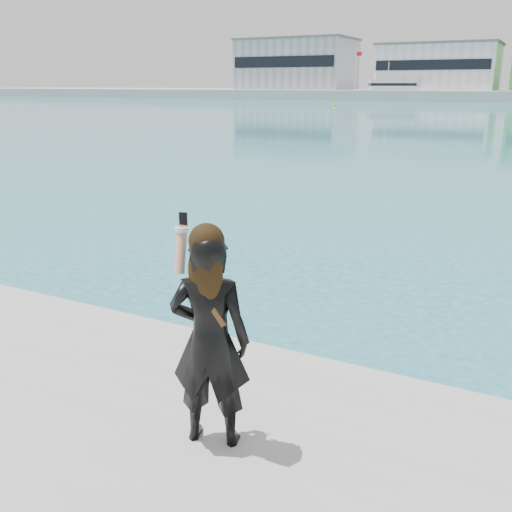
# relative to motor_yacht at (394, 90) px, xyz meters

# --- Properties ---
(ground) EXTENTS (500.00, 500.00, 0.00)m
(ground) POSITION_rel_motor_yacht_xyz_m (28.46, -117.24, -2.12)
(ground) COLOR #1B697F
(ground) RESTS_ON ground
(warehouse_grey_left) EXTENTS (26.52, 16.36, 11.50)m
(warehouse_grey_left) POSITION_rel_motor_yacht_xyz_m (-26.54, 10.74, 5.64)
(warehouse_grey_left) COLOR gray
(warehouse_grey_left) RESTS_ON far_quay
(warehouse_white) EXTENTS (24.48, 15.35, 9.50)m
(warehouse_white) POSITION_rel_motor_yacht_xyz_m (6.46, 10.74, 4.64)
(warehouse_white) COLOR silver
(warehouse_white) RESTS_ON far_quay
(flagpole_left) EXTENTS (1.28, 0.16, 8.00)m
(flagpole_left) POSITION_rel_motor_yacht_xyz_m (-9.45, 3.76, 4.42)
(flagpole_left) COLOR silver
(flagpole_left) RESTS_ON far_quay
(motor_yacht) EXTENTS (16.56, 10.81, 7.54)m
(motor_yacht) POSITION_rel_motor_yacht_xyz_m (0.00, 0.00, 0.00)
(motor_yacht) COLOR silver
(motor_yacht) RESTS_ON ground
(buoy_far) EXTENTS (0.50, 0.50, 0.50)m
(buoy_far) POSITION_rel_motor_yacht_xyz_m (-0.05, -34.86, -2.12)
(buoy_far) COLOR yellow
(buoy_far) RESTS_ON ground
(woman) EXTENTS (0.66, 0.53, 1.66)m
(woman) POSITION_rel_motor_yacht_xyz_m (29.13, -117.84, -0.48)
(woman) COLOR black
(woman) RESTS_ON near_quay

